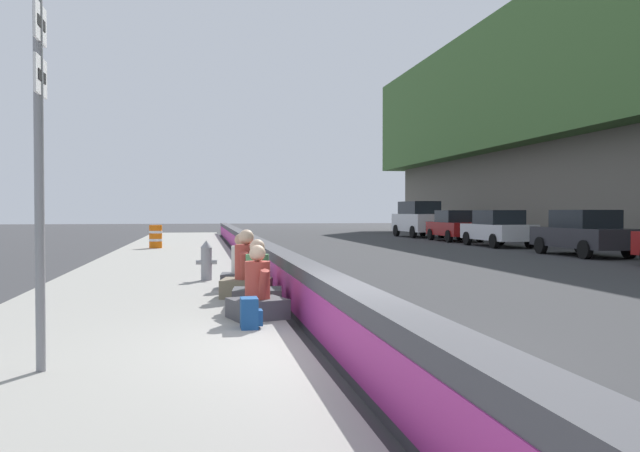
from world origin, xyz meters
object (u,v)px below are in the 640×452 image
(construction_barrel, at_px, (156,236))
(seated_person_far, at_px, (241,271))
(fire_hydrant, at_px, (206,260))
(parked_car_fourth, at_px, (583,233))
(parked_car_midline, at_px, (498,228))
(route_sign_post, at_px, (39,154))
(seated_person_middle, at_px, (257,285))
(parked_car_farther, at_px, (418,219))
(backpack, at_px, (250,313))
(parked_car_far, at_px, (455,226))
(seated_person_rear, at_px, (246,276))
(seated_person_foreground, at_px, (258,295))

(construction_barrel, bearing_deg, seated_person_far, -169.97)
(fire_hydrant, height_order, parked_car_fourth, parked_car_fourth)
(parked_car_midline, bearing_deg, route_sign_post, 145.18)
(seated_person_middle, distance_m, seated_person_far, 2.58)
(seated_person_far, bearing_deg, parked_car_farther, -25.82)
(backpack, height_order, parked_car_farther, parked_car_farther)
(construction_barrel, bearing_deg, parked_car_far, -67.73)
(construction_barrel, relative_size, parked_car_farther, 0.19)
(seated_person_far, distance_m, parked_car_far, 24.74)
(seated_person_far, bearing_deg, parked_car_midline, -39.91)
(seated_person_far, height_order, backpack, seated_person_far)
(route_sign_post, xyz_separation_m, fire_hydrant, (8.02, -1.63, -1.62))
(parked_car_farther, bearing_deg, seated_person_rear, 155.33)
(backpack, xyz_separation_m, parked_car_farther, (31.22, -13.09, 0.85))
(parked_car_far, bearing_deg, seated_person_middle, 151.24)
(seated_person_rear, bearing_deg, parked_car_far, -30.20)
(parked_car_far, bearing_deg, parked_car_fourth, -179.49)
(seated_person_far, height_order, construction_barrel, seated_person_far)
(route_sign_post, height_order, seated_person_foreground, route_sign_post)
(seated_person_foreground, distance_m, parked_car_farther, 33.09)
(seated_person_far, height_order, parked_car_midline, parked_car_midline)
(seated_person_rear, height_order, construction_barrel, seated_person_rear)
(seated_person_middle, distance_m, backpack, 1.94)
(construction_barrel, xyz_separation_m, parked_car_midline, (0.83, -15.50, 0.24))
(seated_person_foreground, bearing_deg, seated_person_middle, -4.84)
(seated_person_middle, xyz_separation_m, parked_car_far, (23.60, -12.95, 0.39))
(route_sign_post, relative_size, seated_person_rear, 3.00)
(seated_person_middle, relative_size, seated_person_rear, 0.90)
(route_sign_post, distance_m, parked_car_farther, 36.48)
(fire_hydrant, bearing_deg, parked_car_fourth, -62.07)
(parked_car_midline, bearing_deg, seated_person_rear, 142.54)
(seated_person_foreground, xyz_separation_m, parked_car_far, (24.74, -13.05, 0.40))
(seated_person_middle, bearing_deg, construction_barrel, 8.90)
(backpack, bearing_deg, parked_car_midline, -33.24)
(seated_person_middle, distance_m, construction_barrel, 17.40)
(seated_person_rear, bearing_deg, fire_hydrant, 12.63)
(seated_person_rear, xyz_separation_m, construction_barrel, (16.00, 2.60, 0.10))
(fire_hydrant, height_order, parked_car_far, parked_car_far)
(route_sign_post, relative_size, seated_person_foreground, 3.44)
(seated_person_foreground, bearing_deg, parked_car_midline, -33.95)
(seated_person_foreground, xyz_separation_m, parked_car_farther, (30.45, -12.92, 0.72))
(route_sign_post, xyz_separation_m, parked_car_farther, (33.14, -15.22, -1.03))
(route_sign_post, height_order, fire_hydrant, route_sign_post)
(backpack, height_order, parked_car_far, parked_car_far)
(seated_person_middle, bearing_deg, parked_car_fourth, -48.62)
(construction_barrel, bearing_deg, parked_car_farther, -52.01)
(parked_car_fourth, xyz_separation_m, parked_car_far, (12.09, 0.11, 0.00))
(seated_person_foreground, distance_m, seated_person_middle, 1.15)
(parked_car_far, bearing_deg, seated_person_rear, 149.80)
(seated_person_foreground, xyz_separation_m, seated_person_far, (3.73, 0.01, 0.01))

